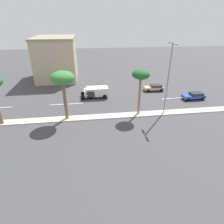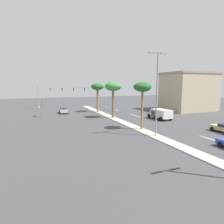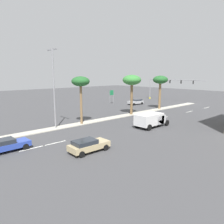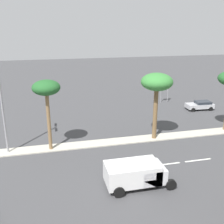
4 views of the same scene
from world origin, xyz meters
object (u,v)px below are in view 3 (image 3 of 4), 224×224
sedan_tan_far (88,145)px  palm_tree_outboard (132,81)px  palm_tree_near (160,81)px  sedan_silver_center (136,102)px  palm_tree_rear (81,83)px  sedan_blue_front (6,145)px  directional_road_sign (112,94)px  box_truck (151,119)px  traffic_signal_gantry (164,85)px  street_lamp_leading (54,83)px

sedan_tan_far → palm_tree_outboard: bearing=-59.3°
palm_tree_near → sedan_silver_center: size_ratio=1.73×
palm_tree_outboard → palm_tree_rear: size_ratio=1.02×
palm_tree_outboard → sedan_silver_center: size_ratio=1.78×
palm_tree_outboard → sedan_blue_front: bearing=101.6°
directional_road_sign → box_truck: directional_road_sign is taller
traffic_signal_gantry → box_truck: 34.67m
sedan_silver_center → street_lamp_leading: bearing=107.6°
palm_tree_near → palm_tree_outboard: size_ratio=0.97×
palm_tree_near → street_lamp_leading: street_lamp_leading is taller
traffic_signal_gantry → box_truck: (-18.00, 29.44, -3.34)m
sedan_tan_far → street_lamp_leading: bearing=-10.8°
traffic_signal_gantry → sedan_silver_center: (-0.49, 13.11, -3.78)m
traffic_signal_gantry → directional_road_sign: bearing=74.4°
palm_tree_rear → street_lamp_leading: bearing=85.7°
directional_road_sign → box_truck: size_ratio=0.65×
traffic_signal_gantry → street_lamp_leading: 41.70m
palm_tree_rear → sedan_silver_center: (9.04, -23.15, -5.84)m
street_lamp_leading → palm_tree_outboard: bearing=-90.6°
box_truck → sedan_tan_far: bearing=99.4°
palm_tree_near → street_lamp_leading: (-0.21, 25.93, 0.27)m
sedan_blue_front → palm_tree_near: bearing=-81.1°
traffic_signal_gantry → palm_tree_near: 17.32m
palm_tree_near → sedan_silver_center: 10.32m
directional_road_sign → traffic_signal_gantry: bearing=-105.6°
traffic_signal_gantry → palm_tree_rear: palm_tree_rear is taller
palm_tree_near → traffic_signal_gantry: bearing=-58.5°
palm_tree_rear → sedan_silver_center: palm_tree_rear is taller
sedan_tan_far → palm_tree_rear: bearing=-31.1°
street_lamp_leading → sedan_blue_front: (-5.18, 8.34, -5.91)m
palm_tree_near → palm_tree_rear: size_ratio=0.99×
palm_tree_near → sedan_tan_far: bearing=111.8°
palm_tree_near → box_truck: palm_tree_near is taller
sedan_tan_far → box_truck: (2.20, -13.27, 0.46)m
palm_tree_rear → directional_road_sign: bearing=-53.6°
street_lamp_leading → traffic_signal_gantry: bearing=-77.2°
street_lamp_leading → palm_tree_near: bearing=-89.5°
sedan_silver_center → palm_tree_near: bearing=169.5°
palm_tree_rear → sedan_silver_center: size_ratio=1.73×
traffic_signal_gantry → palm_tree_near: size_ratio=2.45×
traffic_signal_gantry → street_lamp_leading: size_ratio=1.61×
street_lamp_leading → sedan_blue_front: bearing=121.8°
directional_road_sign → box_truck: 25.98m
directional_road_sign → palm_tree_rear: 24.36m
street_lamp_leading → sedan_blue_front: 11.46m
street_lamp_leading → box_truck: bearing=-128.2°
palm_tree_near → sedan_tan_far: 30.70m
palm_tree_outboard → sedan_blue_front: 25.70m
sedan_silver_center → traffic_signal_gantry: bearing=-87.9°
traffic_signal_gantry → palm_tree_near: (-8.99, 14.69, 1.85)m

